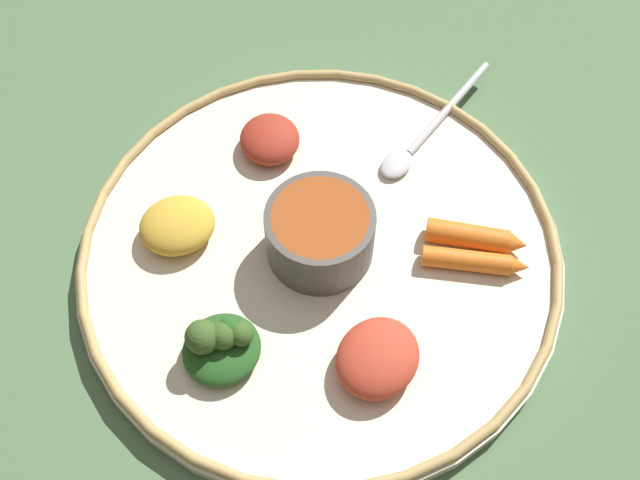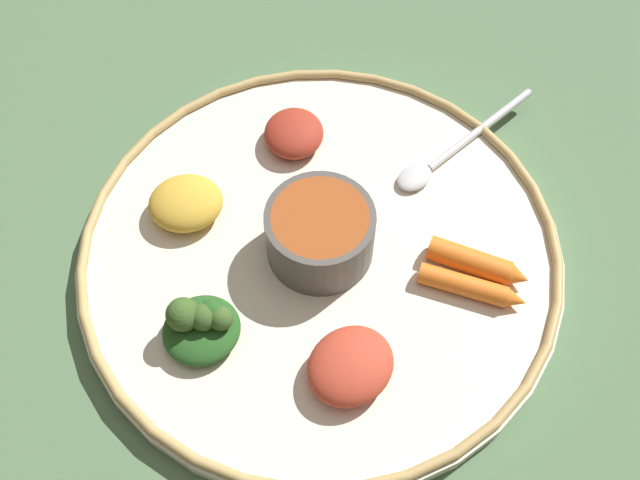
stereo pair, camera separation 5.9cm
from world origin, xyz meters
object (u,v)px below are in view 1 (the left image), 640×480
spoon (419,135)px  carrot_outer (475,237)px  carrot_near_spoon (474,261)px  center_bowl (320,232)px  greens_pile (221,345)px

spoon → carrot_outer: size_ratio=2.06×
carrot_near_spoon → spoon: bearing=142.9°
carrot_near_spoon → carrot_outer: carrot_outer is taller
center_bowl → carrot_outer: bearing=41.0°
carrot_near_spoon → greens_pile: bearing=-120.5°
spoon → carrot_outer: carrot_outer is taller
spoon → carrot_near_spoon: carrot_near_spoon is taller
center_bowl → carrot_outer: (0.09, 0.08, -0.02)m
spoon → carrot_near_spoon: (0.11, -0.08, 0.00)m
center_bowl → greens_pile: size_ratio=1.33×
greens_pile → carrot_near_spoon: 0.21m
center_bowl → spoon: bearing=91.1°
greens_pile → carrot_near_spoon: bearing=59.5°
center_bowl → carrot_near_spoon: (0.11, 0.06, -0.02)m
spoon → carrot_near_spoon: size_ratio=2.06×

